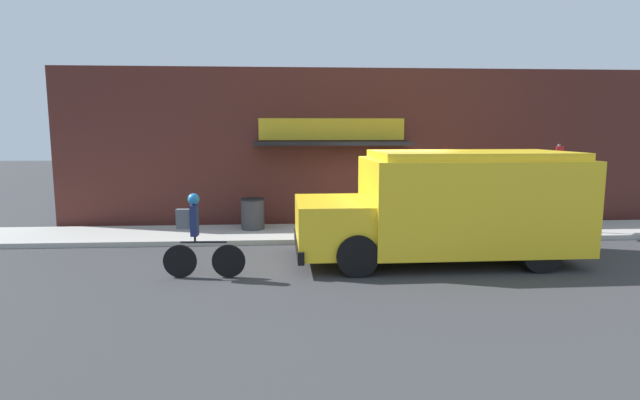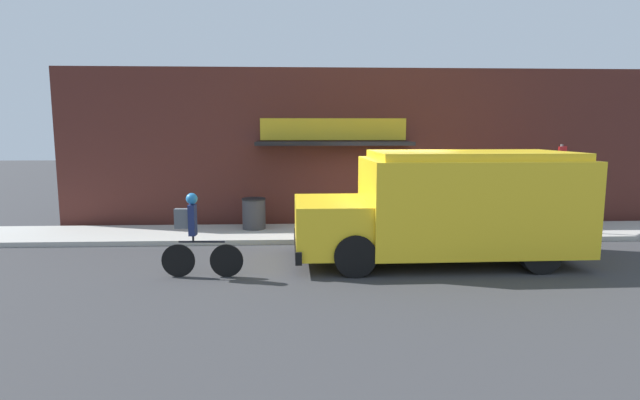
{
  "view_description": "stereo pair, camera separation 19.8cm",
  "coord_description": "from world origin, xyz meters",
  "px_view_note": "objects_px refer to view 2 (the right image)",
  "views": [
    {
      "loc": [
        -2.42,
        -11.62,
        2.7
      ],
      "look_at": [
        -1.68,
        -0.2,
        1.1
      ],
      "focal_mm": 28.0,
      "sensor_mm": 36.0,
      "label": 1
    },
    {
      "loc": [
        -2.22,
        -11.63,
        2.7
      ],
      "look_at": [
        -1.68,
        -0.2,
        1.1
      ],
      "focal_mm": 28.0,
      "sensor_mm": 36.0,
      "label": 2
    }
  ],
  "objects_px": {
    "stop_sign_post": "(561,174)",
    "trash_bin": "(254,213)",
    "cyclist": "(195,236)",
    "school_bus": "(449,205)"
  },
  "relations": [
    {
      "from": "trash_bin",
      "to": "cyclist",
      "type": "bearing_deg",
      "value": -100.57
    },
    {
      "from": "stop_sign_post",
      "to": "trash_bin",
      "type": "distance_m",
      "value": 7.92
    },
    {
      "from": "school_bus",
      "to": "cyclist",
      "type": "height_order",
      "value": "school_bus"
    },
    {
      "from": "school_bus",
      "to": "stop_sign_post",
      "type": "bearing_deg",
      "value": 31.67
    },
    {
      "from": "cyclist",
      "to": "trash_bin",
      "type": "distance_m",
      "value": 4.03
    },
    {
      "from": "school_bus",
      "to": "trash_bin",
      "type": "height_order",
      "value": "school_bus"
    },
    {
      "from": "cyclist",
      "to": "trash_bin",
      "type": "relative_size",
      "value": 1.94
    },
    {
      "from": "school_bus",
      "to": "cyclist",
      "type": "distance_m",
      "value": 5.12
    },
    {
      "from": "school_bus",
      "to": "cyclist",
      "type": "bearing_deg",
      "value": -170.23
    },
    {
      "from": "school_bus",
      "to": "cyclist",
      "type": "relative_size",
      "value": 3.67
    }
  ]
}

